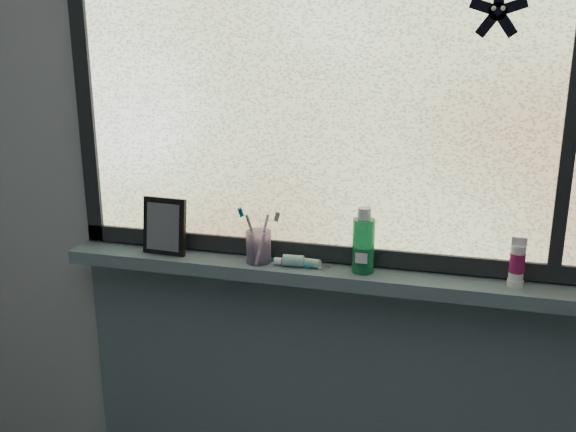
# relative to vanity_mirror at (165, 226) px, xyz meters

# --- Properties ---
(wall_back) EXTENTS (3.00, 0.01, 2.50)m
(wall_back) POSITION_rel_vanity_mirror_xyz_m (0.51, 0.08, 0.14)
(wall_back) COLOR #9EA3A8
(wall_back) RESTS_ON ground
(windowsill) EXTENTS (1.62, 0.14, 0.04)m
(windowsill) POSITION_rel_vanity_mirror_xyz_m (0.51, 0.01, -0.11)
(windowsill) COLOR #50626A
(windowsill) RESTS_ON wall_back
(sill_apron) EXTENTS (1.62, 0.02, 0.98)m
(sill_apron) POSITION_rel_vanity_mirror_xyz_m (0.51, 0.06, -0.62)
(sill_apron) COLOR #50626A
(sill_apron) RESTS_ON floor
(window_pane) EXTENTS (1.50, 0.01, 1.00)m
(window_pane) POSITION_rel_vanity_mirror_xyz_m (0.51, 0.06, 0.42)
(window_pane) COLOR silver
(window_pane) RESTS_ON wall_back
(frame_bottom) EXTENTS (1.60, 0.03, 0.05)m
(frame_bottom) POSITION_rel_vanity_mirror_xyz_m (0.51, 0.05, -0.06)
(frame_bottom) COLOR black
(frame_bottom) RESTS_ON windowsill
(frame_left) EXTENTS (0.05, 0.03, 1.10)m
(frame_left) POSITION_rel_vanity_mirror_xyz_m (-0.26, 0.05, 0.42)
(frame_left) COLOR black
(frame_left) RESTS_ON wall_back
(frame_mullion) EXTENTS (0.03, 0.03, 1.00)m
(frame_mullion) POSITION_rel_vanity_mirror_xyz_m (1.11, 0.05, 0.42)
(frame_mullion) COLOR black
(frame_mullion) RESTS_ON wall_back
(starfish_sticker) EXTENTS (0.15, 0.02, 0.15)m
(starfish_sticker) POSITION_rel_vanity_mirror_xyz_m (0.91, 0.05, 0.61)
(starfish_sticker) COLOR black
(starfish_sticker) RESTS_ON window_pane
(vanity_mirror) EXTENTS (0.14, 0.08, 0.17)m
(vanity_mirror) POSITION_rel_vanity_mirror_xyz_m (0.00, 0.00, 0.00)
(vanity_mirror) COLOR black
(vanity_mirror) RESTS_ON windowsill
(toothpaste_tube) EXTENTS (0.19, 0.04, 0.03)m
(toothpaste_tube) POSITION_rel_vanity_mirror_xyz_m (0.43, -0.01, -0.07)
(toothpaste_tube) COLOR silver
(toothpaste_tube) RESTS_ON windowsill
(toothbrush_cup) EXTENTS (0.09, 0.09, 0.10)m
(toothbrush_cup) POSITION_rel_vanity_mirror_xyz_m (0.30, -0.00, -0.04)
(toothbrush_cup) COLOR #C19FD2
(toothbrush_cup) RESTS_ON windowsill
(toothbrush_lying) EXTENTS (0.19, 0.07, 0.01)m
(toothbrush_lying) POSITION_rel_vanity_mirror_xyz_m (0.38, 0.00, -0.08)
(toothbrush_lying) COLOR #0D5D7B
(toothbrush_lying) RESTS_ON windowsill
(mouthwash_bottle) EXTENTS (0.07, 0.07, 0.15)m
(mouthwash_bottle) POSITION_rel_vanity_mirror_xyz_m (0.60, 0.00, 0.01)
(mouthwash_bottle) COLOR #1C9354
(mouthwash_bottle) RESTS_ON windowsill
(cream_tube) EXTENTS (0.04, 0.04, 0.10)m
(cream_tube) POSITION_rel_vanity_mirror_xyz_m (1.01, 0.00, -0.01)
(cream_tube) COLOR silver
(cream_tube) RESTS_ON windowsill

